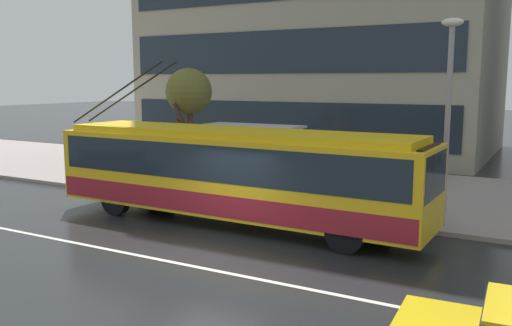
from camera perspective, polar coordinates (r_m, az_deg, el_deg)
name	(u,v)px	position (r m, az deg, el deg)	size (l,w,h in m)	color
ground_plane	(207,250)	(14.52, -5.15, -9.01)	(160.00, 160.00, 0.00)	#212426
sidewalk_slab	(336,187)	(22.60, 8.27, -2.53)	(80.00, 10.00, 0.14)	gray
lane_centre_line	(179,263)	(13.59, -8.04, -10.29)	(72.00, 0.14, 0.01)	silver
trolleybus	(234,172)	(16.82, -2.33, -0.93)	(12.63, 2.87, 5.00)	yellow
bus_shelter	(254,142)	(20.87, -0.20, 2.18)	(3.87, 1.62, 2.59)	gray
pedestrian_at_shelter	(240,168)	(20.50, -1.67, -0.54)	(0.43, 0.43, 1.68)	navy
pedestrian_approaching_curb	(342,160)	(18.47, 8.92, 0.29)	(1.15, 1.15, 2.01)	#223145
street_lamp	(448,104)	(16.61, 19.36, 5.81)	(0.60, 0.32, 5.97)	gray
street_tree_bare	(189,94)	(23.13, -7.00, 7.13)	(1.93, 2.04, 4.76)	brown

